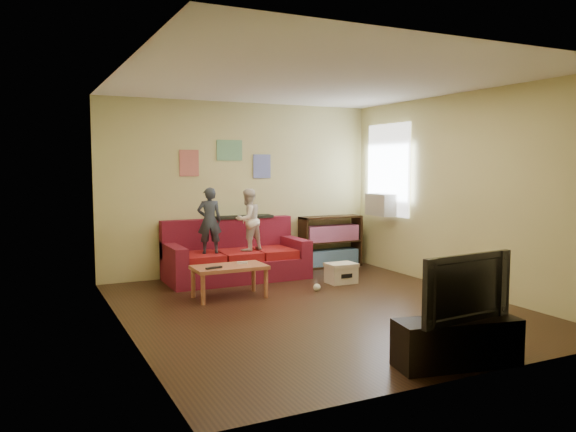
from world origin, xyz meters
name	(u,v)px	position (x,y,z in m)	size (l,w,h in m)	color
room_shell	(317,196)	(0.00, 0.00, 1.35)	(4.52, 5.02, 2.72)	#342012
sofa	(235,258)	(-0.28, 2.07, 0.31)	(2.10, 0.97, 0.93)	maroon
child_a	(209,221)	(-0.73, 1.90, 0.92)	(0.35, 0.23, 0.96)	#2C3441
child_b	(248,220)	(-0.13, 1.90, 0.91)	(0.45, 0.35, 0.93)	white
coffee_table	(229,270)	(-0.78, 0.94, 0.36)	(0.94, 0.52, 0.42)	#B66A46
remote	(214,268)	(-1.03, 0.82, 0.44)	(0.22, 0.05, 0.02)	black
game_controller	(242,263)	(-0.58, 0.99, 0.44)	(0.14, 0.04, 0.03)	silver
bookshelf	(331,244)	(1.53, 2.30, 0.39)	(1.08, 0.32, 0.86)	black
window	(388,170)	(2.22, 1.65, 1.64)	(0.04, 1.08, 1.48)	white
ac_unit	(382,205)	(2.10, 1.65, 1.08)	(0.28, 0.55, 0.35)	#B7B2A3
artwork_left	(189,163)	(-0.85, 2.48, 1.75)	(0.30, 0.01, 0.40)	#D87266
artwork_center	(229,150)	(-0.20, 2.48, 1.95)	(0.42, 0.01, 0.32)	#72B27F
artwork_right	(262,166)	(0.35, 2.48, 1.70)	(0.30, 0.01, 0.38)	#727FCC
file_box	(341,273)	(1.00, 1.09, 0.15)	(0.43, 0.32, 0.29)	beige
tv_stand	(457,342)	(0.14, -2.25, 0.20)	(1.09, 0.36, 0.41)	black
television	(459,286)	(0.14, -2.25, 0.70)	(1.00, 0.13, 0.58)	black
tissue	(317,287)	(0.43, 0.78, 0.05)	(0.10, 0.10, 0.10)	white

